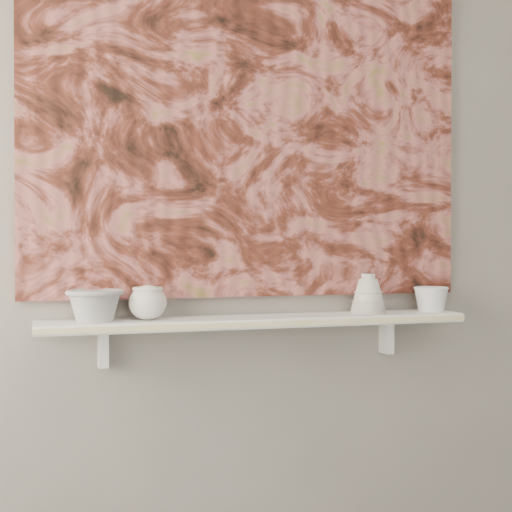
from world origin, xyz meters
name	(u,v)px	position (x,y,z in m)	size (l,w,h in m)	color
wall_back	(251,189)	(0.00, 1.60, 1.35)	(3.60, 3.60, 0.00)	gray
shelf	(259,321)	(0.00, 1.51, 0.92)	(1.40, 0.18, 0.03)	white
shelf_stripe	(268,324)	(0.00, 1.41, 0.92)	(1.40, 0.01, 0.02)	beige
bracket_left	(103,348)	(-0.49, 1.57, 0.84)	(0.03, 0.06, 0.12)	white
bracket_right	(386,336)	(0.49, 1.57, 0.84)	(0.03, 0.06, 0.12)	white
painting	(252,131)	(0.00, 1.59, 1.54)	(1.50, 0.03, 1.10)	maroon
house_motif	(376,225)	(0.45, 1.57, 1.23)	(0.09, 0.00, 0.08)	black
bowl_grey	(95,305)	(-0.52, 1.51, 0.98)	(0.17, 0.17, 0.10)	#9F9F9C
cup_cream	(148,303)	(-0.36, 1.51, 0.98)	(0.12, 0.12, 0.11)	beige
bell_vessel	(368,293)	(0.39, 1.51, 1.00)	(0.12, 0.12, 0.14)	beige
bowl_white	(431,299)	(0.63, 1.51, 0.97)	(0.12, 0.12, 0.09)	white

